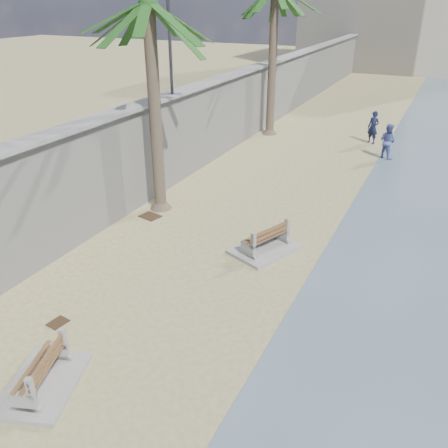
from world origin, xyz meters
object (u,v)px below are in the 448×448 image
(bench_near, at_px, (41,373))
(person_b, at_px, (388,139))
(person_a, at_px, (373,125))
(bench_far, at_px, (265,240))
(palm_mid, at_px, (148,6))

(bench_near, height_order, person_b, person_b)
(person_a, distance_m, person_b, 2.50)
(bench_near, relative_size, bench_far, 0.94)
(palm_mid, bearing_deg, bench_far, -16.55)
(bench_far, height_order, person_b, person_b)
(palm_mid, xyz_separation_m, person_a, (5.44, 11.92, -5.76))
(palm_mid, bearing_deg, bench_near, -72.81)
(bench_far, bearing_deg, bench_near, -105.57)
(bench_far, distance_m, palm_mid, 7.97)
(bench_far, height_order, person_a, person_a)
(person_b, bearing_deg, bench_near, 106.27)
(bench_far, xyz_separation_m, person_b, (1.89, 11.03, 0.55))
(palm_mid, xyz_separation_m, person_b, (6.49, 9.66, -5.81))
(bench_far, xyz_separation_m, person_a, (0.84, 13.29, 0.60))
(bench_near, bearing_deg, bench_far, 74.43)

